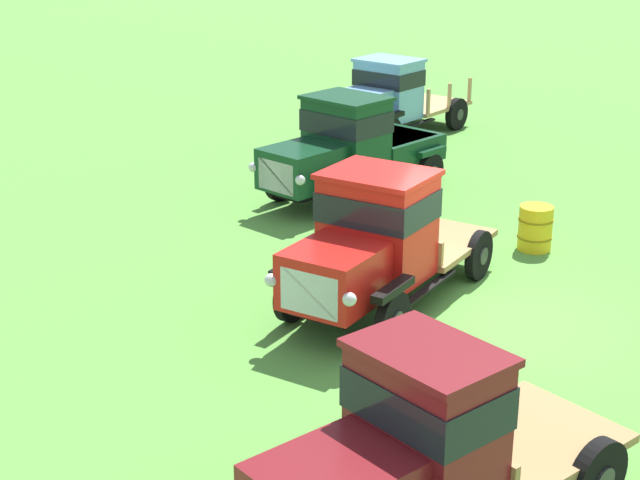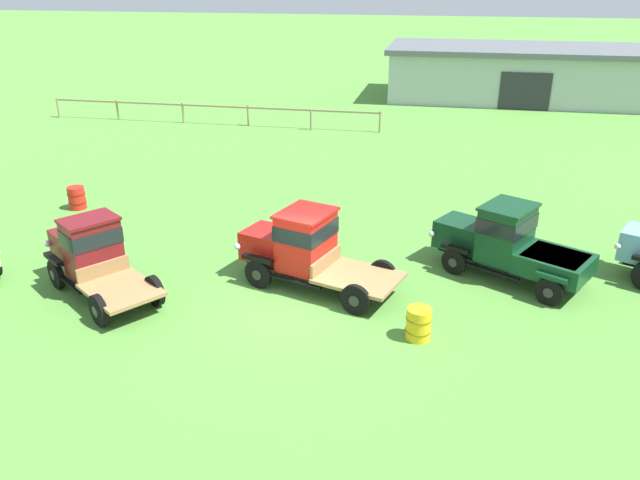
% 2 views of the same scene
% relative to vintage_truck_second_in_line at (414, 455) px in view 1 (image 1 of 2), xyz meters
% --- Properties ---
extents(ground_plane, '(240.00, 240.00, 0.00)m').
position_rel_vintage_truck_second_in_line_xyz_m(ground_plane, '(5.78, -0.08, -1.12)').
color(ground_plane, '#518E38').
extents(vintage_truck_second_in_line, '(4.52, 3.85, 2.22)m').
position_rel_vintage_truck_second_in_line_xyz_m(vintage_truck_second_in_line, '(0.00, 0.00, 0.00)').
color(vintage_truck_second_in_line, black).
rests_on(vintage_truck_second_in_line, ground).
extents(vintage_truck_midrow_center, '(5.08, 3.11, 2.26)m').
position_rel_vintage_truck_second_in_line_xyz_m(vintage_truck_midrow_center, '(5.73, 1.55, 0.06)').
color(vintage_truck_midrow_center, black).
rests_on(vintage_truck_midrow_center, ground).
extents(vintage_truck_far_side, '(4.79, 3.65, 2.22)m').
position_rel_vintage_truck_second_in_line_xyz_m(vintage_truck_far_side, '(11.56, 3.23, -0.02)').
color(vintage_truck_far_side, black).
rests_on(vintage_truck_far_side, ground).
extents(vintage_truck_back_of_row, '(5.17, 3.54, 2.13)m').
position_rel_vintage_truck_second_in_line_xyz_m(vintage_truck_back_of_row, '(16.66, 3.44, -0.02)').
color(vintage_truck_back_of_row, black).
rests_on(vintage_truck_back_of_row, ground).
extents(oil_drum_near_fence, '(0.65, 0.65, 0.83)m').
position_rel_vintage_truck_second_in_line_xyz_m(oil_drum_near_fence, '(9.22, -0.80, -0.71)').
color(oil_drum_near_fence, gold).
rests_on(oil_drum_near_fence, ground).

